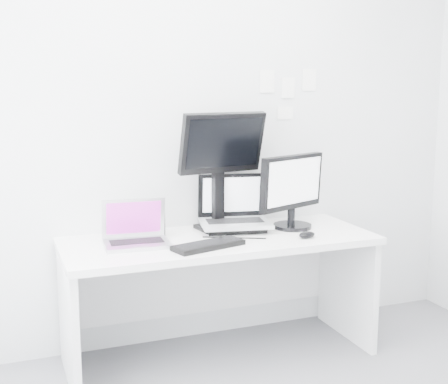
{
  "coord_description": "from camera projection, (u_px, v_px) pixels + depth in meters",
  "views": [
    {
      "loc": [
        -1.2,
        -1.95,
        1.61
      ],
      "look_at": [
        0.02,
        1.23,
        1.0
      ],
      "focal_mm": 48.95,
      "sensor_mm": 36.0,
      "label": 1
    }
  ],
  "objects": [
    {
      "name": "back_wall",
      "position": [
        199.0,
        126.0,
        3.73
      ],
      "size": [
        3.6,
        0.0,
        3.6
      ],
      "primitive_type": "plane",
      "rotation": [
        1.57,
        0.0,
        0.0
      ],
      "color": "silver",
      "rests_on": "ground"
    },
    {
      "name": "desk",
      "position": [
        220.0,
        298.0,
        3.59
      ],
      "size": [
        1.8,
        0.7,
        0.73
      ],
      "primitive_type": "cube",
      "color": "white",
      "rests_on": "ground"
    },
    {
      "name": "macbook",
      "position": [
        136.0,
        223.0,
        3.32
      ],
      "size": [
        0.37,
        0.29,
        0.26
      ],
      "primitive_type": "cube",
      "rotation": [
        0.0,
        0.0,
        -0.07
      ],
      "color": "#BABABF",
      "rests_on": "desk"
    },
    {
      "name": "speaker",
      "position": [
        156.0,
        221.0,
        3.55
      ],
      "size": [
        0.1,
        0.1,
        0.17
      ],
      "primitive_type": "cube",
      "rotation": [
        0.0,
        0.0,
        -0.18
      ],
      "color": "black",
      "rests_on": "desk"
    },
    {
      "name": "dell_laptop",
      "position": [
        235.0,
        203.0,
        3.66
      ],
      "size": [
        0.47,
        0.39,
        0.34
      ],
      "primitive_type": "cube",
      "rotation": [
        0.0,
        0.0,
        -0.19
      ],
      "color": "#A5A8AD",
      "rests_on": "desk"
    },
    {
      "name": "rear_monitor",
      "position": [
        221.0,
        170.0,
        3.67
      ],
      "size": [
        0.56,
        0.27,
        0.73
      ],
      "primitive_type": "cube",
      "rotation": [
        0.0,
        0.0,
        0.15
      ],
      "color": "black",
      "rests_on": "desk"
    },
    {
      "name": "samsung_monitor",
      "position": [
        293.0,
        190.0,
        3.72
      ],
      "size": [
        0.56,
        0.41,
        0.47
      ],
      "primitive_type": "cube",
      "rotation": [
        0.0,
        0.0,
        0.38
      ],
      "color": "black",
      "rests_on": "desk"
    },
    {
      "name": "keyboard",
      "position": [
        208.0,
        245.0,
        3.3
      ],
      "size": [
        0.43,
        0.25,
        0.03
      ],
      "primitive_type": "cube",
      "rotation": [
        0.0,
        0.0,
        0.27
      ],
      "color": "black",
      "rests_on": "desk"
    },
    {
      "name": "mouse",
      "position": [
        307.0,
        235.0,
        3.51
      ],
      "size": [
        0.13,
        0.1,
        0.04
      ],
      "primitive_type": "ellipsoid",
      "rotation": [
        0.0,
        0.0,
        0.31
      ],
      "color": "black",
      "rests_on": "desk"
    },
    {
      "name": "wall_note_0",
      "position": [
        267.0,
        81.0,
        3.84
      ],
      "size": [
        0.1,
        0.0,
        0.14
      ],
      "primitive_type": "cube",
      "color": "white",
      "rests_on": "back_wall"
    },
    {
      "name": "wall_note_1",
      "position": [
        288.0,
        88.0,
        3.9
      ],
      "size": [
        0.09,
        0.0,
        0.13
      ],
      "primitive_type": "cube",
      "color": "white",
      "rests_on": "back_wall"
    },
    {
      "name": "wall_note_2",
      "position": [
        309.0,
        80.0,
        3.94
      ],
      "size": [
        0.1,
        0.0,
        0.14
      ],
      "primitive_type": "cube",
      "color": "white",
      "rests_on": "back_wall"
    },
    {
      "name": "wall_note_3",
      "position": [
        285.0,
        113.0,
        3.92
      ],
      "size": [
        0.11,
        0.0,
        0.08
      ],
      "primitive_type": "cube",
      "color": "white",
      "rests_on": "back_wall"
    }
  ]
}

